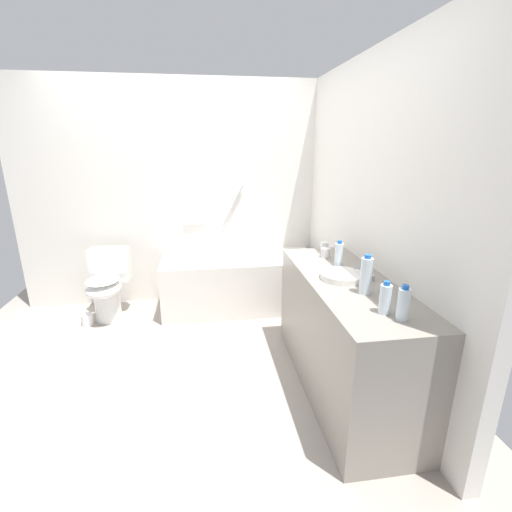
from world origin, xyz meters
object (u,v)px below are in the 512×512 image
sink_basin (342,276)px  water_bottle_0 (403,304)px  water_bottle_2 (366,275)px  water_bottle_1 (339,256)px  toilet_paper_roll (87,320)px  drinking_glass_0 (325,253)px  toilet (107,285)px  water_bottle_3 (385,299)px  drinking_glass_1 (324,247)px  sink_faucet (367,272)px  bathtub (240,281)px

sink_basin → water_bottle_0: 0.62m
water_bottle_0 → water_bottle_2: bearing=96.8°
water_bottle_1 → toilet_paper_roll: 2.53m
drinking_glass_0 → toilet_paper_roll: (-2.13, 0.76, -0.82)m
water_bottle_1 → drinking_glass_0: (0.01, 0.30, -0.06)m
toilet → water_bottle_0: bearing=49.4°
toilet → water_bottle_3: water_bottle_3 is taller
water_bottle_0 → toilet_paper_roll: water_bottle_0 is taller
drinking_glass_0 → drinking_glass_1: 0.16m
water_bottle_0 → water_bottle_2: water_bottle_2 is taller
sink_basin → drinking_glass_0: size_ratio=3.89×
water_bottle_3 → water_bottle_0: bearing=-56.0°
sink_faucet → water_bottle_3: (-0.15, -0.53, 0.05)m
drinking_glass_0 → drinking_glass_1: drinking_glass_1 is taller
bathtub → sink_faucet: (0.73, -1.44, 0.57)m
sink_faucet → water_bottle_0: bearing=-98.4°
drinking_glass_0 → toilet_paper_roll: bearing=160.5°
water_bottle_0 → toilet_paper_roll: size_ratio=1.66×
sink_basin → drinking_glass_0: drinking_glass_0 is taller
drinking_glass_1 → toilet_paper_roll: (-2.18, 0.60, -0.82)m
water_bottle_3 → sink_faucet: bearing=74.6°
toilet_paper_roll → sink_basin: bearing=-30.7°
bathtub → water_bottle_3: bearing=-73.5°
sink_basin → water_bottle_0: water_bottle_0 is taller
water_bottle_2 → toilet_paper_roll: (-2.13, 1.50, -0.90)m
water_bottle_0 → drinking_glass_0: bearing=91.9°
water_bottle_1 → water_bottle_2: size_ratio=0.88×
water_bottle_1 → bathtub: bearing=115.5°
toilet → water_bottle_3: 2.77m
water_bottle_0 → drinking_glass_1: size_ratio=2.33×
water_bottle_3 → drinking_glass_1: size_ratio=2.23×
toilet → water_bottle_1: (1.94, -1.20, 0.58)m
water_bottle_2 → drinking_glass_1: bearing=86.8°
water_bottle_2 → toilet: bearing=139.7°
sink_basin → water_bottle_2: size_ratio=1.19×
water_bottle_1 → drinking_glass_0: 0.30m
sink_basin → toilet: bearing=143.9°
bathtub → toilet_paper_roll: bearing=-172.7°
water_bottle_0 → drinking_glass_1: (0.01, 1.25, -0.05)m
water_bottle_3 → drinking_glass_1: 1.17m
sink_basin → water_bottle_2: (0.04, -0.26, 0.10)m
water_bottle_2 → water_bottle_3: water_bottle_2 is taller
water_bottle_0 → toilet: bearing=134.8°
bathtub → drinking_glass_0: size_ratio=21.46×
sink_faucet → toilet_paper_roll: (-2.26, 1.24, -0.82)m
bathtub → toilet: 1.35m
toilet → water_bottle_3: size_ratio=3.90×
drinking_glass_0 → drinking_glass_1: bearing=73.7°
sink_basin → water_bottle_1: bearing=77.6°
sink_faucet → water_bottle_3: size_ratio=0.83×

